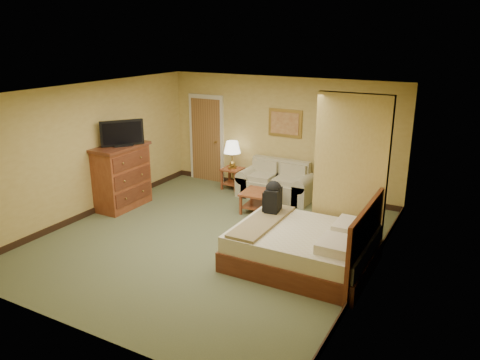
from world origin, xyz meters
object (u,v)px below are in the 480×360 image
Objects in this scene: loveseat at (276,186)px; coffee_table at (259,197)px; bed at (306,247)px; dresser at (122,176)px.

loveseat is 2.27× the size of coffee_table.
loveseat reaches higher than coffee_table.
bed reaches higher than coffee_table.
bed is (1.66, -1.72, 0.01)m from coffee_table.
bed is at bearing -46.01° from coffee_table.
dresser is (-2.57, -2.04, 0.40)m from loveseat.
bed reaches higher than loveseat.
coffee_table is 2.87m from dresser.
coffee_table is 2.39m from bed.
coffee_table is 0.54× the size of dresser.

